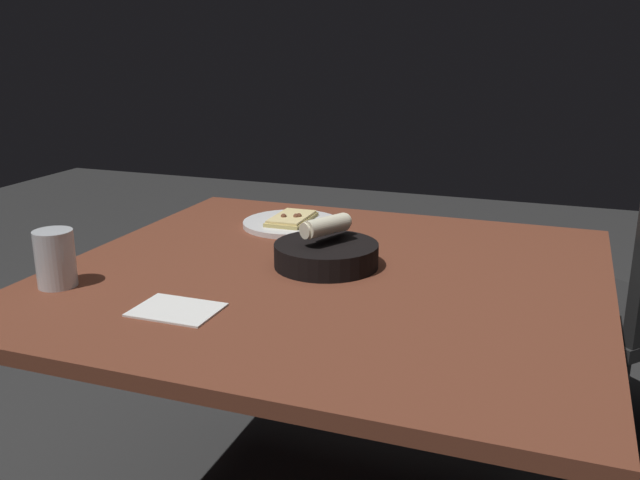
{
  "coord_description": "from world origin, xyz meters",
  "views": [
    {
      "loc": [
        0.48,
        -1.36,
        1.22
      ],
      "look_at": [
        -0.04,
        0.05,
        0.78
      ],
      "focal_mm": 38.54,
      "sensor_mm": 36.0,
      "label": 1
    }
  ],
  "objects_px": {
    "beer_glass": "(56,262)",
    "dining_table": "(328,292)",
    "pizza_plate": "(292,222)",
    "bread_basket": "(327,251)"
  },
  "relations": [
    {
      "from": "dining_table",
      "to": "pizza_plate",
      "type": "bearing_deg",
      "value": 124.4
    },
    {
      "from": "dining_table",
      "to": "bread_basket",
      "type": "xyz_separation_m",
      "value": [
        -0.01,
        0.03,
        0.09
      ]
    },
    {
      "from": "beer_glass",
      "to": "pizza_plate",
      "type": "bearing_deg",
      "value": 65.24
    },
    {
      "from": "beer_glass",
      "to": "dining_table",
      "type": "bearing_deg",
      "value": 29.6
    },
    {
      "from": "bread_basket",
      "to": "dining_table",
      "type": "bearing_deg",
      "value": -65.78
    },
    {
      "from": "pizza_plate",
      "to": "beer_glass",
      "type": "relative_size",
      "value": 2.23
    },
    {
      "from": "dining_table",
      "to": "beer_glass",
      "type": "height_order",
      "value": "beer_glass"
    },
    {
      "from": "pizza_plate",
      "to": "bread_basket",
      "type": "relative_size",
      "value": 1.13
    },
    {
      "from": "bread_basket",
      "to": "beer_glass",
      "type": "distance_m",
      "value": 0.58
    },
    {
      "from": "pizza_plate",
      "to": "beer_glass",
      "type": "xyz_separation_m",
      "value": [
        -0.28,
        -0.61,
        0.04
      ]
    }
  ]
}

